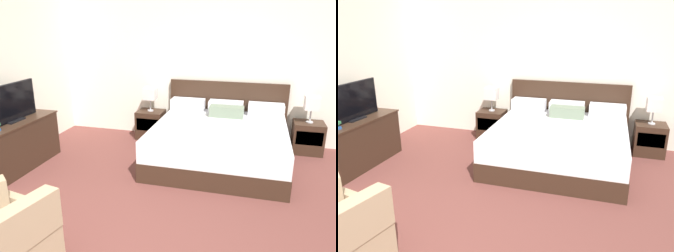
% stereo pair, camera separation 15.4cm
% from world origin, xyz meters
% --- Properties ---
extents(wall_back, '(6.28, 0.06, 2.87)m').
position_xyz_m(wall_back, '(0.00, 3.95, 1.44)').
color(wall_back, silver).
rests_on(wall_back, ground).
extents(bed, '(2.07, 2.04, 1.09)m').
position_xyz_m(bed, '(0.63, 2.92, 0.32)').
color(bed, '#332116').
rests_on(bed, ground).
extents(nightstand_left, '(0.48, 0.43, 0.52)m').
position_xyz_m(nightstand_left, '(-0.75, 3.65, 0.26)').
color(nightstand_left, '#332116').
rests_on(nightstand_left, ground).
extents(nightstand_right, '(0.48, 0.43, 0.52)m').
position_xyz_m(nightstand_right, '(2.00, 3.65, 0.26)').
color(nightstand_right, '#332116').
rests_on(nightstand_right, ground).
extents(table_lamp_left, '(0.22, 0.22, 0.44)m').
position_xyz_m(table_lamp_left, '(-0.75, 3.65, 0.84)').
color(table_lamp_left, '#B7B7BC').
rests_on(table_lamp_left, nightstand_left).
extents(table_lamp_right, '(0.22, 0.22, 0.44)m').
position_xyz_m(table_lamp_right, '(2.00, 3.65, 0.84)').
color(table_lamp_right, '#B7B7BC').
rests_on(table_lamp_right, nightstand_right).
extents(dresser, '(0.54, 1.39, 0.72)m').
position_xyz_m(dresser, '(-2.25, 1.87, 0.37)').
color(dresser, '#332116').
rests_on(dresser, ground).
extents(tv, '(0.18, 0.98, 0.55)m').
position_xyz_m(tv, '(-2.25, 1.87, 0.99)').
color(tv, black).
rests_on(tv, dresser).
extents(armchair_companion, '(0.81, 0.80, 0.76)m').
position_xyz_m(armchair_companion, '(-0.79, -0.06, 0.28)').
color(armchair_companion, '#9E8466').
rests_on(armchair_companion, ground).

